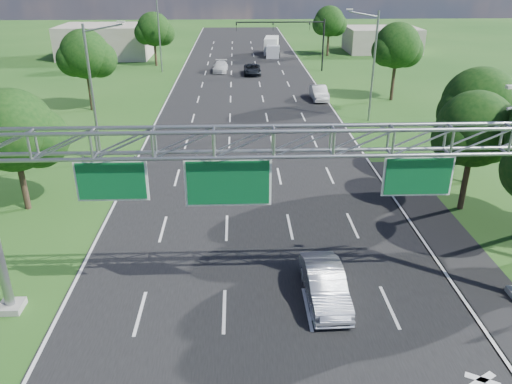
{
  "coord_description": "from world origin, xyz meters",
  "views": [
    {
      "loc": [
        -1.11,
        -5.95,
        13.57
      ],
      "look_at": [
        -0.27,
        15.57,
        3.78
      ],
      "focal_mm": 35.0,
      "sensor_mm": 36.0,
      "label": 1
    }
  ],
  "objects_px": {
    "sign_gantry": "(275,157)",
    "silver_sedan": "(325,285)",
    "box_truck": "(272,47)",
    "traffic_signal": "(298,33)"
  },
  "relations": [
    {
      "from": "sign_gantry",
      "to": "silver_sedan",
      "type": "bearing_deg",
      "value": 5.09
    },
    {
      "from": "sign_gantry",
      "to": "silver_sedan",
      "type": "distance_m",
      "value": 6.54
    },
    {
      "from": "box_truck",
      "to": "silver_sedan",
      "type": "bearing_deg",
      "value": -84.46
    },
    {
      "from": "sign_gantry",
      "to": "silver_sedan",
      "type": "relative_size",
      "value": 5.02
    },
    {
      "from": "sign_gantry",
      "to": "traffic_signal",
      "type": "relative_size",
      "value": 1.92
    },
    {
      "from": "silver_sedan",
      "to": "box_truck",
      "type": "relative_size",
      "value": 0.62
    },
    {
      "from": "traffic_signal",
      "to": "silver_sedan",
      "type": "relative_size",
      "value": 2.61
    },
    {
      "from": "traffic_signal",
      "to": "box_truck",
      "type": "relative_size",
      "value": 1.62
    },
    {
      "from": "silver_sedan",
      "to": "box_truck",
      "type": "bearing_deg",
      "value": 86.47
    },
    {
      "from": "sign_gantry",
      "to": "silver_sedan",
      "type": "height_order",
      "value": "sign_gantry"
    }
  ]
}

